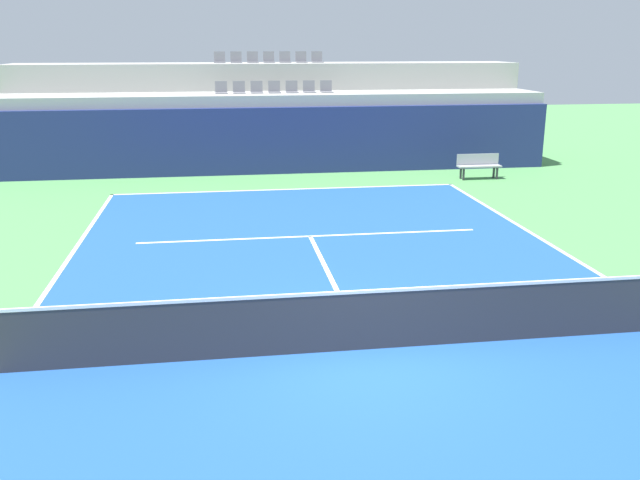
% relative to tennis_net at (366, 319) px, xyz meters
% --- Properties ---
extents(ground_plane, '(80.00, 80.00, 0.00)m').
position_rel_tennis_net_xyz_m(ground_plane, '(0.00, 0.00, -0.51)').
color(ground_plane, '#4C8C4C').
extents(court_surface, '(11.00, 24.00, 0.01)m').
position_rel_tennis_net_xyz_m(court_surface, '(0.00, 0.00, -0.50)').
color(court_surface, '#1E4C99').
rests_on(court_surface, ground_plane).
extents(baseline_far, '(11.00, 0.10, 0.00)m').
position_rel_tennis_net_xyz_m(baseline_far, '(0.00, 11.95, -0.50)').
color(baseline_far, white).
rests_on(baseline_far, court_surface).
extents(service_line_far, '(8.26, 0.10, 0.00)m').
position_rel_tennis_net_xyz_m(service_line_far, '(0.00, 6.40, -0.50)').
color(service_line_far, white).
rests_on(service_line_far, court_surface).
extents(centre_service_line, '(0.10, 6.40, 0.00)m').
position_rel_tennis_net_xyz_m(centre_service_line, '(0.00, 3.20, -0.50)').
color(centre_service_line, white).
rests_on(centre_service_line, court_surface).
extents(back_wall, '(19.96, 0.30, 2.35)m').
position_rel_tennis_net_xyz_m(back_wall, '(0.00, 14.83, 0.67)').
color(back_wall, navy).
rests_on(back_wall, ground_plane).
extents(stands_tier_lower, '(19.96, 2.40, 2.75)m').
position_rel_tennis_net_xyz_m(stands_tier_lower, '(0.00, 16.18, 0.87)').
color(stands_tier_lower, '#9E9E99').
rests_on(stands_tier_lower, ground_plane).
extents(stands_tier_upper, '(19.96, 2.40, 3.76)m').
position_rel_tennis_net_xyz_m(stands_tier_upper, '(0.00, 18.58, 1.37)').
color(stands_tier_upper, '#9E9E99').
rests_on(stands_tier_upper, ground_plane).
extents(seating_row_lower, '(4.33, 0.44, 0.44)m').
position_rel_tennis_net_xyz_m(seating_row_lower, '(0.00, 16.27, 2.37)').
color(seating_row_lower, slate).
rests_on(seating_row_lower, stands_tier_lower).
extents(seating_row_upper, '(4.33, 0.44, 0.44)m').
position_rel_tennis_net_xyz_m(seating_row_upper, '(0.00, 18.67, 3.38)').
color(seating_row_upper, slate).
rests_on(seating_row_upper, stands_tier_upper).
extents(tennis_net, '(11.08, 0.08, 1.07)m').
position_rel_tennis_net_xyz_m(tennis_net, '(0.00, 0.00, 0.00)').
color(tennis_net, black).
rests_on(tennis_net, court_surface).
extents(player_bench, '(1.50, 0.40, 0.85)m').
position_rel_tennis_net_xyz_m(player_bench, '(6.74, 12.83, -0.00)').
color(player_bench, '#99999E').
rests_on(player_bench, ground_plane).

